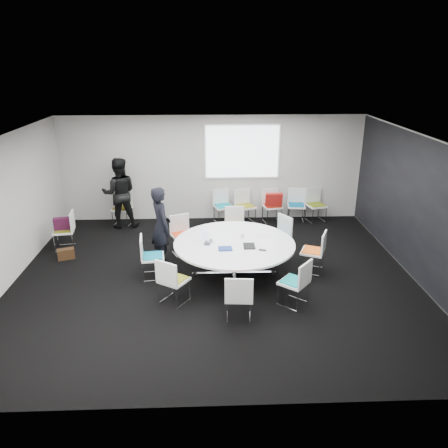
{
  "coord_description": "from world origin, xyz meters",
  "views": [
    {
      "loc": [
        -0.12,
        -7.88,
        4.17
      ],
      "look_at": [
        0.2,
        0.4,
        1.0
      ],
      "focal_mm": 35.0,
      "sensor_mm": 36.0,
      "label": 1
    }
  ],
  "objects_px": {
    "person_back": "(119,193)",
    "chair_back_a": "(223,212)",
    "chair_ring_a": "(313,259)",
    "chair_back_c": "(272,212)",
    "conference_table": "(234,250)",
    "chair_person_back": "(123,214)",
    "chair_spare_left": "(66,237)",
    "chair_ring_c": "(235,233)",
    "chair_ring_d": "(183,242)",
    "chair_back_e": "(316,211)",
    "maroon_bag": "(63,224)",
    "chair_ring_b": "(278,243)",
    "chair_back_b": "(245,212)",
    "chair_ring_f": "(174,289)",
    "person_main": "(161,226)",
    "brown_bag": "(66,254)",
    "laptop": "(210,242)",
    "chair_back_d": "(296,211)",
    "cup": "(242,236)",
    "chair_ring_e": "(153,265)",
    "chair_ring_h": "(294,291)",
    "chair_ring_g": "(239,305)"
  },
  "relations": [
    {
      "from": "chair_back_e",
      "to": "chair_back_b",
      "type": "bearing_deg",
      "value": -15.38
    },
    {
      "from": "chair_ring_b",
      "to": "chair_back_b",
      "type": "height_order",
      "value": "same"
    },
    {
      "from": "person_back",
      "to": "chair_back_a",
      "type": "bearing_deg",
      "value": 175.55
    },
    {
      "from": "chair_ring_a",
      "to": "chair_back_c",
      "type": "relative_size",
      "value": 1.0
    },
    {
      "from": "conference_table",
      "to": "chair_person_back",
      "type": "xyz_separation_m",
      "value": [
        -2.78,
        3.05,
        -0.28
      ]
    },
    {
      "from": "person_back",
      "to": "chair_ring_c",
      "type": "bearing_deg",
      "value": 147.46
    },
    {
      "from": "chair_back_c",
      "to": "chair_person_back",
      "type": "distance_m",
      "value": 3.98
    },
    {
      "from": "chair_back_c",
      "to": "chair_back_e",
      "type": "distance_m",
      "value": 1.19
    },
    {
      "from": "chair_ring_d",
      "to": "chair_back_e",
      "type": "xyz_separation_m",
      "value": [
        3.49,
        1.99,
        0.0
      ]
    },
    {
      "from": "laptop",
      "to": "brown_bag",
      "type": "distance_m",
      "value": 3.36
    },
    {
      "from": "chair_ring_d",
      "to": "person_back",
      "type": "bearing_deg",
      "value": -69.6
    },
    {
      "from": "chair_ring_e",
      "to": "person_back",
      "type": "height_order",
      "value": "person_back"
    },
    {
      "from": "conference_table",
      "to": "chair_spare_left",
      "type": "height_order",
      "value": "chair_spare_left"
    },
    {
      "from": "chair_back_c",
      "to": "chair_back_e",
      "type": "relative_size",
      "value": 1.0
    },
    {
      "from": "chair_spare_left",
      "to": "chair_ring_c",
      "type": "bearing_deg",
      "value": -96.15
    },
    {
      "from": "chair_back_d",
      "to": "chair_back_e",
      "type": "xyz_separation_m",
      "value": [
        0.53,
        -0.0,
        0.0
      ]
    },
    {
      "from": "chair_ring_d",
      "to": "maroon_bag",
      "type": "distance_m",
      "value": 2.79
    },
    {
      "from": "chair_ring_a",
      "to": "person_main",
      "type": "bearing_deg",
      "value": 104.81
    },
    {
      "from": "chair_ring_a",
      "to": "chair_ring_f",
      "type": "xyz_separation_m",
      "value": [
        -2.78,
        -1.12,
        0.0
      ]
    },
    {
      "from": "chair_back_d",
      "to": "chair_ring_a",
      "type": "bearing_deg",
      "value": 92.61
    },
    {
      "from": "chair_ring_a",
      "to": "chair_back_c",
      "type": "bearing_deg",
      "value": 32.07
    },
    {
      "from": "chair_back_e",
      "to": "cup",
      "type": "height_order",
      "value": "chair_back_e"
    },
    {
      "from": "chair_ring_f",
      "to": "chair_back_d",
      "type": "relative_size",
      "value": 1.0
    },
    {
      "from": "chair_ring_b",
      "to": "brown_bag",
      "type": "height_order",
      "value": "chair_ring_b"
    },
    {
      "from": "chair_ring_a",
      "to": "chair_ring_f",
      "type": "relative_size",
      "value": 1.0
    },
    {
      "from": "chair_back_d",
      "to": "chair_spare_left",
      "type": "relative_size",
      "value": 1.0
    },
    {
      "from": "chair_spare_left",
      "to": "chair_person_back",
      "type": "bearing_deg",
      "value": -41.71
    },
    {
      "from": "chair_back_a",
      "to": "chair_back_e",
      "type": "bearing_deg",
      "value": 162.07
    },
    {
      "from": "chair_ring_a",
      "to": "person_main",
      "type": "xyz_separation_m",
      "value": [
        -3.14,
        0.49,
        0.58
      ]
    },
    {
      "from": "chair_back_b",
      "to": "chair_back_e",
      "type": "relative_size",
      "value": 1.0
    },
    {
      "from": "person_main",
      "to": "brown_bag",
      "type": "bearing_deg",
      "value": 59.58
    },
    {
      "from": "brown_bag",
      "to": "conference_table",
      "type": "bearing_deg",
      "value": -14.14
    },
    {
      "from": "chair_ring_e",
      "to": "chair_back_e",
      "type": "height_order",
      "value": "same"
    },
    {
      "from": "chair_back_c",
      "to": "laptop",
      "type": "distance_m",
      "value": 3.53
    },
    {
      "from": "maroon_bag",
      "to": "chair_person_back",
      "type": "bearing_deg",
      "value": 55.85
    },
    {
      "from": "chair_ring_h",
      "to": "person_back",
      "type": "distance_m",
      "value": 5.57
    },
    {
      "from": "conference_table",
      "to": "chair_ring_c",
      "type": "distance_m",
      "value": 1.65
    },
    {
      "from": "chair_ring_b",
      "to": "chair_ring_g",
      "type": "distance_m",
      "value": 2.83
    },
    {
      "from": "chair_back_a",
      "to": "chair_back_e",
      "type": "height_order",
      "value": "same"
    },
    {
      "from": "chair_ring_g",
      "to": "cup",
      "type": "xyz_separation_m",
      "value": [
        0.19,
        1.85,
        0.5
      ]
    },
    {
      "from": "cup",
      "to": "chair_ring_h",
      "type": "bearing_deg",
      "value": -59.25
    },
    {
      "from": "chair_person_back",
      "to": "chair_ring_h",
      "type": "bearing_deg",
      "value": 144.17
    },
    {
      "from": "chair_back_b",
      "to": "cup",
      "type": "height_order",
      "value": "chair_back_b"
    },
    {
      "from": "laptop",
      "to": "chair_back_d",
      "type": "bearing_deg",
      "value": -23.07
    },
    {
      "from": "conference_table",
      "to": "chair_ring_e",
      "type": "relative_size",
      "value": 2.74
    },
    {
      "from": "conference_table",
      "to": "chair_ring_a",
      "type": "relative_size",
      "value": 2.74
    },
    {
      "from": "chair_ring_h",
      "to": "chair_person_back",
      "type": "relative_size",
      "value": 1.0
    },
    {
      "from": "chair_back_c",
      "to": "brown_bag",
      "type": "relative_size",
      "value": 2.44
    },
    {
      "from": "person_back",
      "to": "laptop",
      "type": "bearing_deg",
      "value": 119.6
    },
    {
      "from": "chair_ring_f",
      "to": "chair_spare_left",
      "type": "relative_size",
      "value": 1.0
    }
  ]
}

